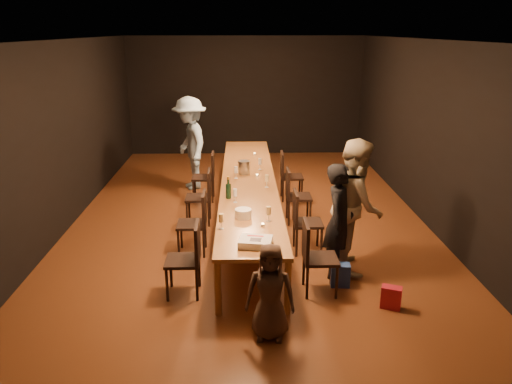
{
  "coord_description": "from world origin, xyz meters",
  "views": [
    {
      "loc": [
        -0.12,
        -7.97,
        3.16
      ],
      "look_at": [
        0.08,
        -1.39,
        1.0
      ],
      "focal_mm": 35.0,
      "sensor_mm": 36.0,
      "label": 1
    }
  ],
  "objects_px": {
    "woman_tan": "(356,205)",
    "child": "(270,292)",
    "table": "(249,183)",
    "plate_stack": "(243,214)",
    "chair_right_0": "(321,258)",
    "man_blue": "(190,143)",
    "chair_left_0": "(183,260)",
    "champagne_bottle": "(228,187)",
    "chair_right_2": "(299,196)",
    "birthday_cake": "(256,242)",
    "chair_left_1": "(192,223)",
    "chair_left_2": "(198,197)",
    "chair_right_1": "(308,222)",
    "ice_bucket": "(244,167)",
    "woman_birthday": "(339,221)",
    "chair_right_3": "(292,176)",
    "chair_left_3": "(203,177)"
  },
  "relations": [
    {
      "from": "woman_tan",
      "to": "child",
      "type": "distance_m",
      "value": 2.08
    },
    {
      "from": "table",
      "to": "plate_stack",
      "type": "bearing_deg",
      "value": -93.3
    },
    {
      "from": "chair_right_0",
      "to": "plate_stack",
      "type": "bearing_deg",
      "value": -124.74
    },
    {
      "from": "table",
      "to": "man_blue",
      "type": "bearing_deg",
      "value": 120.06
    },
    {
      "from": "chair_left_0",
      "to": "champagne_bottle",
      "type": "distance_m",
      "value": 1.64
    },
    {
      "from": "chair_right_2",
      "to": "birthday_cake",
      "type": "bearing_deg",
      "value": -17.11
    },
    {
      "from": "table",
      "to": "man_blue",
      "type": "xyz_separation_m",
      "value": [
        -1.15,
        1.99,
        0.24
      ]
    },
    {
      "from": "chair_left_1",
      "to": "chair_left_0",
      "type": "bearing_deg",
      "value": -180.0
    },
    {
      "from": "chair_left_0",
      "to": "birthday_cake",
      "type": "height_order",
      "value": "chair_left_0"
    },
    {
      "from": "chair_right_2",
      "to": "chair_left_2",
      "type": "distance_m",
      "value": 1.7
    },
    {
      "from": "champagne_bottle",
      "to": "child",
      "type": "bearing_deg",
      "value": -78.7
    },
    {
      "from": "chair_right_1",
      "to": "ice_bucket",
      "type": "height_order",
      "value": "ice_bucket"
    },
    {
      "from": "chair_right_2",
      "to": "man_blue",
      "type": "distance_m",
      "value": 2.86
    },
    {
      "from": "table",
      "to": "chair_left_2",
      "type": "height_order",
      "value": "chair_left_2"
    },
    {
      "from": "woman_birthday",
      "to": "woman_tan",
      "type": "relative_size",
      "value": 0.85
    },
    {
      "from": "chair_right_3",
      "to": "ice_bucket",
      "type": "xyz_separation_m",
      "value": [
        -0.92,
        -0.78,
        0.4
      ]
    },
    {
      "from": "chair_left_3",
      "to": "woman_birthday",
      "type": "xyz_separation_m",
      "value": [
        2.0,
        -3.14,
        0.31
      ]
    },
    {
      "from": "birthday_cake",
      "to": "ice_bucket",
      "type": "bearing_deg",
      "value": 101.89
    },
    {
      "from": "ice_bucket",
      "to": "chair_right_1",
      "type": "bearing_deg",
      "value": -60.36
    },
    {
      "from": "champagne_bottle",
      "to": "chair_right_3",
      "type": "bearing_deg",
      "value": 61.17
    },
    {
      "from": "birthday_cake",
      "to": "chair_right_1",
      "type": "bearing_deg",
      "value": 70.28
    },
    {
      "from": "chair_right_0",
      "to": "man_blue",
      "type": "height_order",
      "value": "man_blue"
    },
    {
      "from": "chair_right_0",
      "to": "chair_right_3",
      "type": "xyz_separation_m",
      "value": [
        0.0,
        3.6,
        0.0
      ]
    },
    {
      "from": "chair_left_0",
      "to": "chair_left_3",
      "type": "distance_m",
      "value": 3.6
    },
    {
      "from": "chair_right_0",
      "to": "woman_tan",
      "type": "distance_m",
      "value": 0.99
    },
    {
      "from": "woman_tan",
      "to": "child",
      "type": "xyz_separation_m",
      "value": [
        -1.24,
        -1.63,
        -0.37
      ]
    },
    {
      "from": "chair_left_0",
      "to": "chair_left_1",
      "type": "height_order",
      "value": "same"
    },
    {
      "from": "chair_left_3",
      "to": "birthday_cake",
      "type": "height_order",
      "value": "chair_left_3"
    },
    {
      "from": "birthday_cake",
      "to": "plate_stack",
      "type": "relative_size",
      "value": 1.9
    },
    {
      "from": "chair_left_2",
      "to": "man_blue",
      "type": "relative_size",
      "value": 0.49
    },
    {
      "from": "chair_right_2",
      "to": "plate_stack",
      "type": "xyz_separation_m",
      "value": [
        -0.95,
        -1.74,
        0.35
      ]
    },
    {
      "from": "chair_right_1",
      "to": "chair_right_2",
      "type": "height_order",
      "value": "same"
    },
    {
      "from": "chair_left_3",
      "to": "ice_bucket",
      "type": "height_order",
      "value": "ice_bucket"
    },
    {
      "from": "man_blue",
      "to": "ice_bucket",
      "type": "height_order",
      "value": "man_blue"
    },
    {
      "from": "ice_bucket",
      "to": "chair_left_1",
      "type": "bearing_deg",
      "value": -115.57
    },
    {
      "from": "chair_left_1",
      "to": "chair_left_3",
      "type": "height_order",
      "value": "same"
    },
    {
      "from": "chair_left_1",
      "to": "champagne_bottle",
      "type": "relative_size",
      "value": 2.77
    },
    {
      "from": "chair_right_3",
      "to": "ice_bucket",
      "type": "distance_m",
      "value": 1.27
    },
    {
      "from": "chair_right_2",
      "to": "man_blue",
      "type": "bearing_deg",
      "value": -134.82
    },
    {
      "from": "chair_left_2",
      "to": "woman_tan",
      "type": "bearing_deg",
      "value": -127.14
    },
    {
      "from": "child",
      "to": "ice_bucket",
      "type": "distance_m",
      "value": 3.79
    },
    {
      "from": "man_blue",
      "to": "plate_stack",
      "type": "distance_m",
      "value": 3.88
    },
    {
      "from": "chair_left_2",
      "to": "chair_right_2",
      "type": "bearing_deg",
      "value": -90.0
    },
    {
      "from": "man_blue",
      "to": "woman_tan",
      "type": "bearing_deg",
      "value": 14.49
    },
    {
      "from": "woman_birthday",
      "to": "birthday_cake",
      "type": "distance_m",
      "value": 1.31
    },
    {
      "from": "table",
      "to": "chair_right_0",
      "type": "height_order",
      "value": "chair_right_0"
    },
    {
      "from": "chair_right_2",
      "to": "chair_left_2",
      "type": "height_order",
      "value": "same"
    },
    {
      "from": "chair_left_3",
      "to": "man_blue",
      "type": "bearing_deg",
      "value": 20.86
    },
    {
      "from": "chair_left_0",
      "to": "champagne_bottle",
      "type": "xyz_separation_m",
      "value": [
        0.54,
        1.48,
        0.45
      ]
    },
    {
      "from": "woman_birthday",
      "to": "ice_bucket",
      "type": "distance_m",
      "value": 2.66
    }
  ]
}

